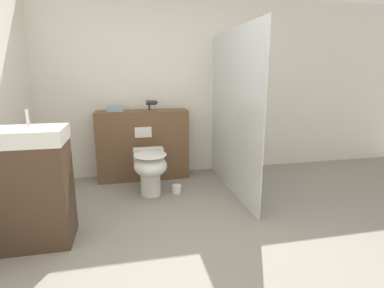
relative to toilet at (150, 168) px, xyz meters
name	(u,v)px	position (x,y,z in m)	size (l,w,h in m)	color
ground_plane	(193,256)	(0.24, -1.32, -0.35)	(12.00, 12.00, 0.00)	gray
wall_back	(160,88)	(0.24, 0.88, 0.90)	(8.00, 0.06, 2.50)	silver
partition_panel	(143,145)	(-0.04, 0.65, 0.13)	(1.24, 0.32, 0.96)	brown
shower_glass	(233,113)	(1.02, -0.02, 0.63)	(0.04, 1.74, 1.96)	silver
toilet	(150,168)	(0.00, 0.00, 0.00)	(0.39, 0.61, 0.54)	white
sink_vanity	(32,187)	(-1.06, -0.83, 0.16)	(0.62, 0.44, 1.16)	#473323
hair_drier	(152,103)	(0.10, 0.69, 0.70)	(0.17, 0.06, 0.13)	#2D2D33
folded_towel	(115,109)	(-0.39, 0.64, 0.64)	(0.22, 0.14, 0.07)	#8C9EAD
spare_toilet_roll	(177,189)	(0.32, 0.01, -0.30)	(0.11, 0.11, 0.10)	white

